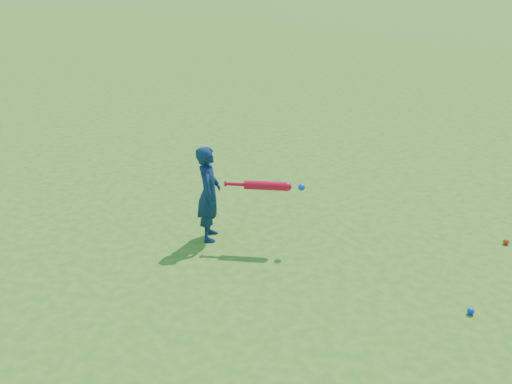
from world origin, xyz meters
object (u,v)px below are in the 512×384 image
at_px(ground_ball_red, 506,242).
at_px(child, 209,194).
at_px(ground_ball_blue, 471,311).
at_px(bat_swing, 269,186).

bearing_deg(ground_ball_red, child, -175.26).
bearing_deg(ground_ball_blue, ground_ball_red, 64.64).
distance_m(child, ground_ball_blue, 2.77).
xyz_separation_m(child, ground_ball_blue, (2.51, -1.08, -0.49)).
relative_size(ground_ball_blue, bat_swing, 0.08).
bearing_deg(bat_swing, ground_ball_blue, -29.64).
distance_m(ground_ball_blue, bat_swing, 2.22).
relative_size(child, ground_ball_blue, 16.70).
height_order(ground_ball_red, ground_ball_blue, same).
bearing_deg(child, ground_ball_red, -92.57).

